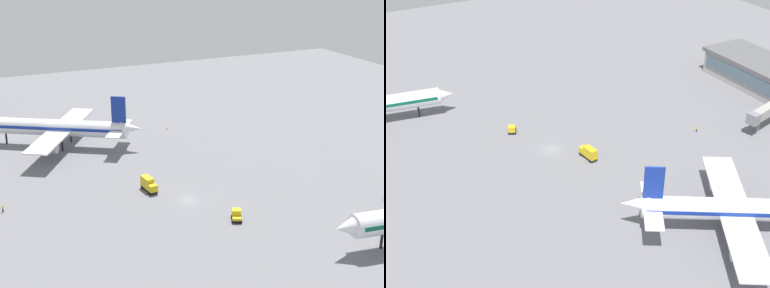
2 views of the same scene
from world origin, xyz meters
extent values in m
plane|color=slate|center=(0.00, 0.00, 0.00)|extent=(288.00, 288.00, 0.00)
cone|color=white|center=(34.04, 17.72, 5.77)|extent=(5.19, 5.39, 4.57)
cylinder|color=black|center=(35.14, 25.64, 1.68)|extent=(0.58, 0.58, 3.37)
cylinder|color=white|center=(-48.92, -20.79, 5.66)|extent=(26.41, 39.02, 4.72)
cone|color=white|center=(-36.98, -1.30, 6.37)|extent=(6.30, 7.00, 3.77)
cube|color=navy|center=(-48.92, -20.79, 6.01)|extent=(25.59, 37.61, 0.85)
cube|color=white|center=(-47.80, -18.96, 5.19)|extent=(38.31, 27.12, 0.42)
cylinder|color=#A5A8AD|center=(-38.07, -24.91, 3.54)|extent=(5.12, 6.11, 2.59)
cylinder|color=#A5A8AD|center=(-57.52, -13.00, 3.54)|extent=(5.12, 6.11, 2.59)
cube|color=white|center=(-38.84, -4.34, 6.13)|extent=(15.90, 11.78, 0.34)
cube|color=navy|center=(-38.84, -4.34, 11.79)|extent=(2.58, 3.78, 7.54)
cylinder|color=black|center=(-56.75, -33.58, 1.65)|extent=(0.57, 0.57, 3.30)
cylinder|color=black|center=(-43.91, -19.83, 1.65)|extent=(0.57, 0.57, 3.30)
cylinder|color=black|center=(-50.34, -15.89, 1.65)|extent=(0.57, 0.57, 3.30)
cube|color=black|center=(13.41, 5.34, 0.55)|extent=(3.70, 3.04, 0.30)
cube|color=gold|center=(12.77, 5.63, 1.50)|extent=(2.42, 2.47, 1.60)
cube|color=#3F596B|center=(12.03, 5.96, 1.82)|extent=(0.73, 1.49, 0.90)
cube|color=gold|center=(14.23, 4.97, 0.95)|extent=(2.05, 2.31, 0.50)
cylinder|color=black|center=(12.00, 4.93, 0.40)|extent=(0.85, 0.60, 0.80)
cylinder|color=black|center=(12.78, 6.67, 0.40)|extent=(0.85, 0.60, 0.80)
cylinder|color=black|center=(14.04, 4.02, 0.40)|extent=(0.85, 0.60, 0.80)
cylinder|color=black|center=(14.82, 5.75, 0.40)|extent=(0.85, 0.60, 0.80)
cube|color=black|center=(-8.41, -6.61, 0.55)|extent=(5.79, 2.55, 0.30)
cube|color=gold|center=(-6.53, -6.39, 1.50)|extent=(2.01, 2.10, 1.60)
cube|color=#3F596B|center=(-5.72, -6.29, 1.82)|extent=(0.27, 1.59, 0.90)
cube|color=gold|center=(-9.31, -6.72, 2.00)|extent=(4.00, 2.34, 2.60)
cylinder|color=black|center=(-6.58, -5.44, 0.40)|extent=(0.83, 0.39, 0.80)
cylinder|color=black|center=(-6.36, -7.32, 0.40)|extent=(0.83, 0.39, 0.80)
cylinder|color=black|center=(-10.47, -5.90, 0.40)|extent=(0.83, 0.39, 0.80)
cylinder|color=black|center=(-10.25, -7.78, 0.40)|extent=(0.83, 0.39, 0.80)
cylinder|color=#1E2338|center=(-11.45, -40.00, 0.42)|extent=(0.35, 0.35, 0.85)
cylinder|color=yellow|center=(-11.45, -40.00, 1.15)|extent=(0.41, 0.41, 0.60)
sphere|color=tan|center=(-11.45, -40.00, 1.56)|extent=(0.22, 0.22, 0.22)
cylinder|color=yellow|center=(-11.21, -39.98, 1.15)|extent=(0.10, 0.10, 0.54)
cylinder|color=yellow|center=(-11.68, -40.02, 1.15)|extent=(0.10, 0.10, 0.54)
cone|color=#EA590C|center=(-49.57, 14.54, 0.30)|extent=(0.44, 0.44, 0.60)
camera|label=1|loc=(107.67, -47.55, 57.17)|focal=52.56mm
camera|label=2|loc=(-107.27, 51.11, 73.47)|focal=49.23mm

